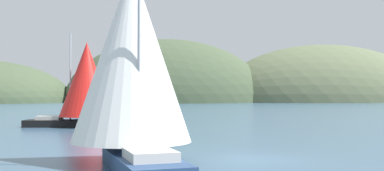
# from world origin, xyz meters

# --- Properties ---
(ground_plane) EXTENTS (360.00, 360.00, 0.00)m
(ground_plane) POSITION_xyz_m (0.00, 0.00, 0.00)
(ground_plane) COLOR #385670
(headland_center) EXTENTS (68.43, 44.00, 42.29)m
(headland_center) POSITION_xyz_m (5.00, 135.00, 0.00)
(headland_center) COLOR #425138
(headland_center) RESTS_ON ground_plane
(headland_right) EXTENTS (77.18, 44.00, 40.07)m
(headland_right) POSITION_xyz_m (60.00, 135.00, 0.00)
(headland_right) COLOR #5B6647
(headland_right) RESTS_ON ground_plane
(sailboat_white_mainsail) EXTENTS (6.22, 9.01, 9.54)m
(sailboat_white_mainsail) POSITION_xyz_m (-5.78, -0.74, 4.64)
(sailboat_white_mainsail) COLOR navy
(sailboat_white_mainsail) RESTS_ON ground_plane
(sailboat_teal_sail) EXTENTS (8.59, 6.95, 8.48)m
(sailboat_teal_sail) POSITION_xyz_m (-11.60, 44.06, 4.09)
(sailboat_teal_sail) COLOR white
(sailboat_teal_sail) RESTS_ON ground_plane
(sailboat_red_spinnaker) EXTENTS (8.38, 5.43, 8.53)m
(sailboat_red_spinnaker) POSITION_xyz_m (-10.27, 22.27, 4.11)
(sailboat_red_spinnaker) COLOR black
(sailboat_red_spinnaker) RESTS_ON ground_plane
(channel_buoy) EXTENTS (1.10, 1.10, 2.64)m
(channel_buoy) POSITION_xyz_m (-2.34, 30.38, 0.37)
(channel_buoy) COLOR red
(channel_buoy) RESTS_ON ground_plane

